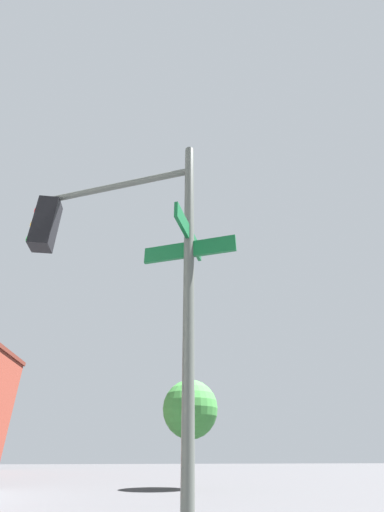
{
  "coord_description": "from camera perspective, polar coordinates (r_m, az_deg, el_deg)",
  "views": [
    {
      "loc": [
        -10.14,
        -6.57,
        1.33
      ],
      "look_at": [
        -6.01,
        -7.09,
        3.76
      ],
      "focal_mm": 23.98,
      "sensor_mm": 36.0,
      "label": 1
    }
  ],
  "objects": [
    {
      "name": "street_tree",
      "position": [
        18.59,
        -0.3,
        -24.16
      ],
      "size": [
        2.73,
        2.73,
        4.69
      ],
      "color": "#4C331E",
      "rests_on": "ground_plane"
    },
    {
      "name": "traffic_signal_near",
      "position": [
        4.4,
        -13.51,
        0.47
      ],
      "size": [
        1.46,
        2.71,
        5.03
      ],
      "color": "#474C47",
      "rests_on": "ground_plane"
    }
  ]
}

